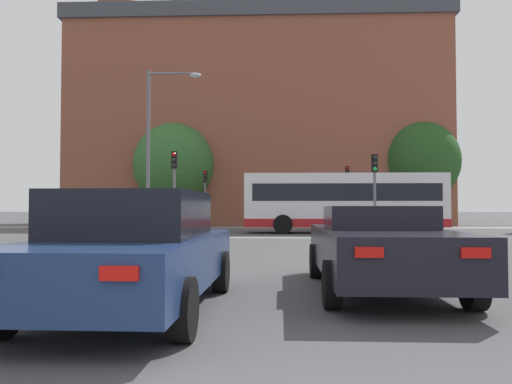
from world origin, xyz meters
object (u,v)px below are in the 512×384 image
Objects in this scene: traffic_light_near_right at (375,181)px; traffic_light_far_left at (205,189)px; street_lamp_junction at (158,135)px; pedestrian_waiting at (201,213)px; car_saloon_left at (134,250)px; traffic_light_near_left at (174,179)px; bus_crossing_lead at (343,201)px; car_roadster_right at (379,247)px; traffic_light_far_right at (347,186)px.

traffic_light_far_left is at bearing 128.58° from traffic_light_near_right.
pedestrian_waiting is at bearing 89.94° from street_lamp_junction.
car_saloon_left is 1.22× the size of traffic_light_far_left.
pedestrian_waiting is (-0.47, 11.60, -1.69)m from traffic_light_near_left.
bus_crossing_lead is 10.71m from street_lamp_junction.
pedestrian_waiting is (0.01, 12.88, -3.55)m from street_lamp_junction.
car_roadster_right is at bearing 26.69° from car_saloon_left.
traffic_light_near_left is (-8.34, -4.10, 0.98)m from bus_crossing_lead.
traffic_light_near_right is (6.26, 16.05, 1.76)m from car_saloon_left.
traffic_light_near_right is at bearing -91.89° from traffic_light_far_right.
pedestrian_waiting is at bearing 128.95° from traffic_light_far_left.
car_roadster_right is at bearing -100.95° from traffic_light_near_right.
traffic_light_far_right is at bearing 88.11° from traffic_light_near_right.
traffic_light_near_left is at bearing 141.81° from pedestrian_waiting.
street_lamp_junction is (-3.35, 15.19, 3.77)m from car_saloon_left.
traffic_light_near_left is at bearing 100.91° from car_saloon_left.
traffic_light_far_left is 12.62m from street_lamp_junction.
bus_crossing_lead is 2.55× the size of traffic_light_far_right.
traffic_light_far_left is (-9.62, 0.66, -0.14)m from traffic_light_far_right.
car_saloon_left is 1.21× the size of traffic_light_near_left.
traffic_light_far_left is (-3.01, 27.66, 1.88)m from car_saloon_left.
traffic_light_far_right is (6.62, 27.00, 2.02)m from car_saloon_left.
traffic_light_near_right is at bearing 178.08° from pedestrian_waiting.
car_roadster_right is 25.61m from traffic_light_far_right.
traffic_light_near_right reaches higher than car_saloon_left.
traffic_light_far_right reaches higher than pedestrian_waiting.
traffic_light_near_right is at bearing 79.64° from car_roadster_right.
traffic_light_near_left is at bearing -89.26° from traffic_light_far_left.
car_saloon_left is 16.82m from traffic_light_near_left.
street_lamp_junction is (-6.82, 13.52, 3.84)m from car_roadster_right.
traffic_light_far_left reaches higher than car_roadster_right.
traffic_light_far_left is at bearing 97.25° from car_saloon_left.
pedestrian_waiting reaches higher than car_roadster_right.
traffic_light_near_left reaches higher than pedestrian_waiting.
traffic_light_far_left reaches higher than traffic_light_near_right.
bus_crossing_lead is at bearing -100.07° from traffic_light_far_right.
bus_crossing_lead is (2.00, 18.89, 1.00)m from car_roadster_right.
pedestrian_waiting is at bearing 173.88° from traffic_light_far_right.
car_roadster_right is at bearing -66.82° from traffic_light_near_left.
bus_crossing_lead is 2.83× the size of traffic_light_near_right.
traffic_light_near_left is (-2.86, 16.46, 1.91)m from car_saloon_left.
bus_crossing_lead is 6.26× the size of pedestrian_waiting.
traffic_light_far_right is 2.46× the size of pedestrian_waiting.
car_saloon_left is 1.00× the size of car_roadster_right.
car_roadster_right is 19.03m from bus_crossing_lead.
car_roadster_right is 1.22× the size of traffic_light_far_left.
traffic_light_near_left is 9.13m from traffic_light_near_right.
street_lamp_junction is at bearing -58.64° from bus_crossing_lead.
traffic_light_far_right is at bearing 83.51° from car_roadster_right.
traffic_light_far_left is (-8.48, 7.10, 0.95)m from bus_crossing_lead.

